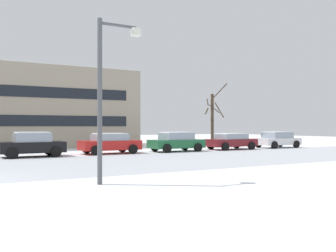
{
  "coord_description": "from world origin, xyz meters",
  "views": [
    {
      "loc": [
        0.29,
        -14.49,
        1.89
      ],
      "look_at": [
        11.62,
        6.01,
        1.91
      ],
      "focal_mm": 40.26,
      "sensor_mm": 36.0,
      "label": 1
    }
  ],
  "objects_px": {
    "street_lamp": "(108,83)",
    "parked_car_green": "(176,142)",
    "parked_car_red": "(110,143)",
    "parked_car_black": "(32,144)",
    "parked_car_maroon": "(231,141)",
    "parked_car_white": "(277,139)"
  },
  "relations": [
    {
      "from": "parked_car_maroon",
      "to": "parked_car_red",
      "type": "bearing_deg",
      "value": 178.25
    },
    {
      "from": "street_lamp",
      "to": "parked_car_black",
      "type": "distance_m",
      "value": 12.9
    },
    {
      "from": "parked_car_red",
      "to": "parked_car_green",
      "type": "relative_size",
      "value": 1.0
    },
    {
      "from": "parked_car_black",
      "to": "parked_car_green",
      "type": "distance_m",
      "value": 10.31
    },
    {
      "from": "parked_car_green",
      "to": "parked_car_white",
      "type": "relative_size",
      "value": 1.0
    },
    {
      "from": "parked_car_green",
      "to": "parked_car_black",
      "type": "bearing_deg",
      "value": 179.86
    },
    {
      "from": "street_lamp",
      "to": "parked_car_black",
      "type": "height_order",
      "value": "street_lamp"
    },
    {
      "from": "parked_car_red",
      "to": "parked_car_maroon",
      "type": "xyz_separation_m",
      "value": [
        10.31,
        -0.31,
        -0.04
      ]
    },
    {
      "from": "street_lamp",
      "to": "parked_car_green",
      "type": "height_order",
      "value": "street_lamp"
    },
    {
      "from": "parked_car_black",
      "to": "parked_car_maroon",
      "type": "xyz_separation_m",
      "value": [
        15.46,
        -0.06,
        -0.09
      ]
    },
    {
      "from": "parked_car_maroon",
      "to": "parked_car_white",
      "type": "xyz_separation_m",
      "value": [
        5.15,
        0.03,
        0.04
      ]
    },
    {
      "from": "parked_car_green",
      "to": "parked_car_white",
      "type": "bearing_deg",
      "value": -0.03
    },
    {
      "from": "parked_car_maroon",
      "to": "parked_car_white",
      "type": "distance_m",
      "value": 5.15
    },
    {
      "from": "parked_car_black",
      "to": "parked_car_maroon",
      "type": "height_order",
      "value": "parked_car_black"
    },
    {
      "from": "parked_car_black",
      "to": "parked_car_green",
      "type": "relative_size",
      "value": 0.93
    },
    {
      "from": "parked_car_green",
      "to": "parked_car_white",
      "type": "height_order",
      "value": "parked_car_green"
    },
    {
      "from": "parked_car_green",
      "to": "parked_car_maroon",
      "type": "distance_m",
      "value": 5.15
    },
    {
      "from": "parked_car_black",
      "to": "parked_car_maroon",
      "type": "bearing_deg",
      "value": -0.22
    },
    {
      "from": "parked_car_red",
      "to": "parked_car_green",
      "type": "height_order",
      "value": "parked_car_green"
    },
    {
      "from": "parked_car_black",
      "to": "parked_car_maroon",
      "type": "distance_m",
      "value": 15.46
    },
    {
      "from": "parked_car_green",
      "to": "parked_car_maroon",
      "type": "xyz_separation_m",
      "value": [
        5.15,
        -0.03,
        -0.05
      ]
    },
    {
      "from": "parked_car_white",
      "to": "parked_car_red",
      "type": "bearing_deg",
      "value": 178.94
    }
  ]
}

